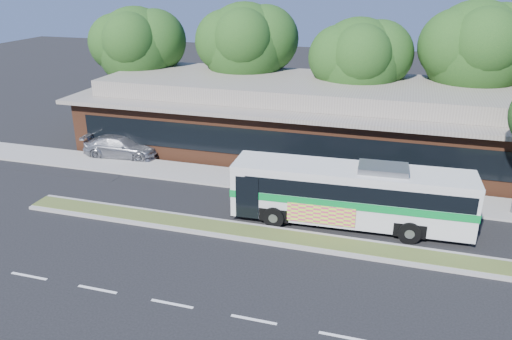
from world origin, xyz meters
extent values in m
plane|color=black|center=(0.00, 0.00, 0.00)|extent=(120.00, 120.00, 0.00)
cube|color=#424E21|center=(0.00, 0.60, 0.07)|extent=(26.00, 1.10, 0.15)
cube|color=gray|center=(0.00, 6.40, 0.06)|extent=(44.00, 2.60, 0.12)
cube|color=black|center=(-18.00, 10.00, 0.01)|extent=(14.00, 12.00, 0.01)
cube|color=#572D1B|center=(0.00, 13.00, 1.60)|extent=(32.00, 10.00, 3.20)
cube|color=gray|center=(0.00, 13.00, 3.32)|extent=(33.20, 11.20, 0.24)
cube|color=gray|center=(0.00, 13.00, 3.95)|extent=(30.00, 8.00, 1.00)
cube|color=black|center=(0.00, 7.97, 1.70)|extent=(30.00, 0.06, 1.60)
cylinder|color=black|center=(-15.00, 15.00, 1.99)|extent=(0.44, 0.44, 3.99)
sphere|color=#143B13|center=(-15.00, 15.00, 5.73)|extent=(5.80, 5.80, 5.80)
sphere|color=#143B13|center=(-13.70, 15.43, 6.19)|extent=(4.52, 4.52, 4.52)
cylinder|color=black|center=(-7.00, 16.00, 2.10)|extent=(0.44, 0.44, 4.20)
sphere|color=#143B13|center=(-7.00, 16.00, 6.00)|extent=(6.00, 6.00, 6.00)
sphere|color=#143B13|center=(-5.65, 16.45, 6.48)|extent=(4.68, 4.68, 4.68)
cylinder|color=black|center=(1.00, 15.00, 1.89)|extent=(0.44, 0.44, 3.78)
sphere|color=#143B13|center=(1.00, 15.00, 5.46)|extent=(5.60, 5.60, 5.60)
sphere|color=#143B13|center=(2.26, 15.42, 5.91)|extent=(4.37, 4.37, 4.37)
cylinder|color=black|center=(8.00, 16.00, 2.21)|extent=(0.44, 0.44, 4.41)
sphere|color=#143B13|center=(8.00, 16.00, 6.27)|extent=(6.20, 6.20, 6.20)
sphere|color=#143B13|center=(9.39, 16.46, 6.77)|extent=(4.84, 4.84, 4.84)
cube|color=silver|center=(2.19, 2.81, 1.52)|extent=(10.72, 2.70, 2.45)
cube|color=black|center=(2.45, 2.82, 2.01)|extent=(9.87, 2.71, 0.73)
cube|color=silver|center=(2.19, 2.81, 2.64)|extent=(10.74, 2.72, 0.23)
cube|color=#057E30|center=(2.19, 2.81, 1.45)|extent=(10.77, 2.75, 0.34)
cube|color=black|center=(-3.14, 2.59, 1.82)|extent=(0.14, 1.99, 1.52)
cube|color=black|center=(7.52, 3.03, 2.10)|extent=(0.13, 1.85, 0.98)
cube|color=#CF3D5E|center=(1.09, 1.60, 0.89)|extent=(3.01, 0.17, 0.89)
cube|color=slate|center=(3.52, 2.87, 2.87)|extent=(2.18, 1.50, 0.27)
cylinder|color=black|center=(-1.04, 1.56, 0.49)|extent=(0.99, 0.36, 0.97)
cylinder|color=black|center=(-1.13, 3.79, 0.49)|extent=(0.99, 0.36, 0.97)
cylinder|color=black|center=(4.89, 1.81, 0.49)|extent=(0.99, 0.36, 0.97)
cylinder|color=black|center=(4.80, 4.03, 0.49)|extent=(0.99, 0.36, 0.97)
imported|color=#9C9EA3|center=(-12.52, 7.80, 0.69)|extent=(4.90, 2.31, 1.38)
camera|label=1|loc=(3.98, -18.07, 10.84)|focal=35.00mm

